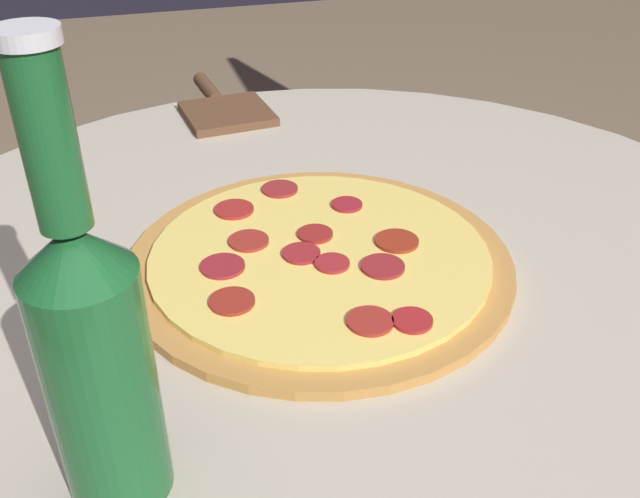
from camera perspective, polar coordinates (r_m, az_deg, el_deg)
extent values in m
cylinder|color=#B2A893|center=(0.71, 1.66, -1.89)|extent=(1.01, 1.01, 0.02)
cylinder|color=#B77F3D|center=(0.70, 0.00, -1.04)|extent=(0.38, 0.38, 0.01)
cylinder|color=#EACC60|center=(0.69, 0.00, -0.49)|extent=(0.33, 0.33, 0.01)
cylinder|color=maroon|center=(0.77, -6.89, 3.17)|extent=(0.04, 0.04, 0.00)
cylinder|color=maroon|center=(0.67, 0.98, -1.15)|extent=(0.03, 0.03, 0.00)
cylinder|color=maroon|center=(0.71, 6.16, 0.64)|extent=(0.04, 0.04, 0.00)
cylinder|color=maroon|center=(0.63, -7.06, -4.16)|extent=(0.04, 0.04, 0.00)
cylinder|color=maroon|center=(0.60, 4.03, -5.77)|extent=(0.04, 0.04, 0.00)
cylinder|color=maroon|center=(0.68, -7.82, -1.31)|extent=(0.04, 0.04, 0.00)
cylinder|color=maroon|center=(0.69, -1.46, -0.44)|extent=(0.04, 0.04, 0.00)
cylinder|color=maroon|center=(0.67, 5.04, -1.40)|extent=(0.04, 0.04, 0.00)
cylinder|color=maroon|center=(0.61, 7.39, -5.68)|extent=(0.03, 0.03, 0.00)
cylinder|color=maroon|center=(0.72, -0.39, 1.21)|extent=(0.04, 0.04, 0.00)
cylinder|color=maroon|center=(0.71, -5.73, 0.66)|extent=(0.04, 0.04, 0.00)
cylinder|color=maroon|center=(0.77, 2.16, 3.57)|extent=(0.03, 0.03, 0.00)
cylinder|color=maroon|center=(0.81, -3.23, 4.82)|extent=(0.04, 0.04, 0.00)
cylinder|color=#195628|center=(0.46, -16.95, -10.68)|extent=(0.07, 0.07, 0.17)
cone|color=#195628|center=(0.40, -19.18, -0.07)|extent=(0.07, 0.07, 0.03)
cylinder|color=#195628|center=(0.37, -20.88, 8.03)|extent=(0.03, 0.03, 0.09)
cylinder|color=silver|center=(0.36, -22.51, 15.52)|extent=(0.03, 0.03, 0.01)
cube|color=brown|center=(1.05, -7.42, 10.69)|extent=(0.13, 0.13, 0.01)
cylinder|color=brown|center=(1.15, -8.95, 12.52)|extent=(0.10, 0.03, 0.02)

